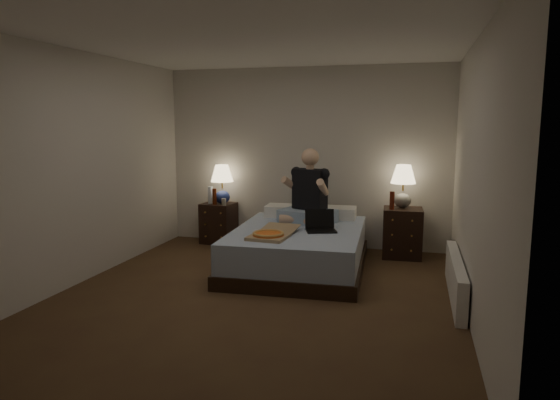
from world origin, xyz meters
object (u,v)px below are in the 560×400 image
(water_bottle, at_px, (210,195))
(soda_can, at_px, (224,202))
(nightstand_right, at_px, (402,233))
(laptop, at_px, (321,221))
(lamp_left, at_px, (222,184))
(lamp_right, at_px, (403,186))
(person, at_px, (308,186))
(bed, at_px, (298,249))
(radiator, at_px, (456,278))
(nightstand_left, at_px, (219,223))
(beer_bottle_right, at_px, (392,200))
(beer_bottle_left, at_px, (215,197))
(pizza_box, at_px, (268,235))

(water_bottle, xyz_separation_m, soda_can, (0.25, -0.12, -0.07))
(nightstand_right, relative_size, laptop, 1.88)
(nightstand_right, relative_size, lamp_left, 1.14)
(lamp_right, bearing_deg, person, -155.09)
(person, bearing_deg, soda_can, 179.99)
(bed, distance_m, water_bottle, 1.86)
(water_bottle, distance_m, radiator, 3.64)
(nightstand_left, bearing_deg, beer_bottle_right, -0.18)
(nightstand_left, xyz_separation_m, beer_bottle_left, (-0.01, -0.12, 0.41))
(water_bottle, distance_m, laptop, 2.09)
(nightstand_left, height_order, beer_bottle_left, beer_bottle_left)
(beer_bottle_right, bearing_deg, laptop, -131.14)
(radiator, bearing_deg, nightstand_right, 111.13)
(water_bottle, height_order, pizza_box, water_bottle)
(water_bottle, relative_size, soda_can, 2.50)
(beer_bottle_left, bearing_deg, nightstand_left, 85.06)
(water_bottle, bearing_deg, lamp_left, 17.43)
(beer_bottle_left, distance_m, pizza_box, 1.92)
(water_bottle, bearing_deg, nightstand_right, -1.41)
(nightstand_left, bearing_deg, soda_can, -42.99)
(bed, bearing_deg, nightstand_left, 141.91)
(water_bottle, bearing_deg, beer_bottle_left, -35.86)
(lamp_right, relative_size, beer_bottle_left, 2.43)
(lamp_right, height_order, beer_bottle_left, lamp_right)
(nightstand_right, bearing_deg, soda_can, 178.46)
(beer_bottle_left, xyz_separation_m, beer_bottle_right, (2.48, -0.11, 0.06))
(beer_bottle_right, bearing_deg, radiator, -62.45)
(nightstand_right, bearing_deg, bed, -145.53)
(nightstand_left, height_order, laptop, laptop)
(soda_can, bearing_deg, pizza_box, -52.83)
(lamp_right, distance_m, person, 1.26)
(beer_bottle_right, height_order, radiator, beer_bottle_right)
(bed, relative_size, laptop, 5.78)
(lamp_left, xyz_separation_m, beer_bottle_left, (-0.07, -0.12, -0.17))
(laptop, xyz_separation_m, radiator, (1.46, -0.48, -0.41))
(water_bottle, bearing_deg, beer_bottle_right, -3.87)
(lamp_right, relative_size, pizza_box, 0.74)
(nightstand_right, bearing_deg, laptop, -135.34)
(nightstand_right, xyz_separation_m, beer_bottle_right, (-0.14, -0.11, 0.44))
(nightstand_left, relative_size, nightstand_right, 0.91)
(beer_bottle_right, height_order, pizza_box, beer_bottle_right)
(beer_bottle_left, relative_size, person, 0.25)
(radiator, bearing_deg, soda_can, 155.10)
(soda_can, height_order, laptop, laptop)
(lamp_right, distance_m, water_bottle, 2.70)
(soda_can, bearing_deg, beer_bottle_left, 162.88)
(beer_bottle_left, bearing_deg, radiator, -24.53)
(lamp_left, xyz_separation_m, lamp_right, (2.53, -0.05, 0.06))
(radiator, bearing_deg, person, 150.28)
(nightstand_right, xyz_separation_m, person, (-1.16, -0.47, 0.64))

